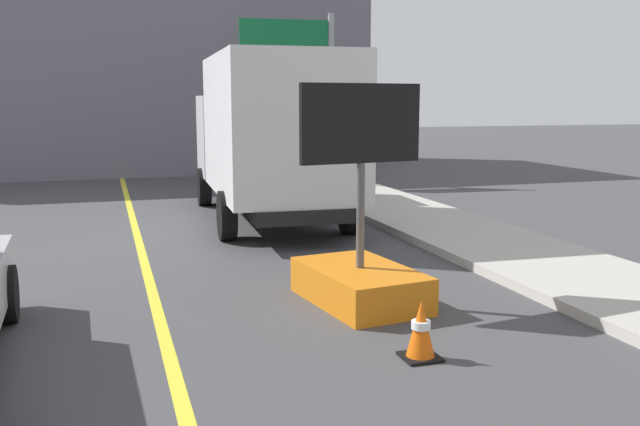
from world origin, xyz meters
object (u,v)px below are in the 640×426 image
at_px(highway_guide_sign, 305,68).
at_px(traffic_cone_mid_lane, 421,330).
at_px(box_truck, 271,134).
at_px(arrow_board_trailer, 360,265).

relative_size(highway_guide_sign, traffic_cone_mid_lane, 8.35).
height_order(box_truck, traffic_cone_mid_lane, box_truck).
height_order(box_truck, highway_guide_sign, highway_guide_sign).
bearing_deg(highway_guide_sign, traffic_cone_mid_lane, -101.69).
distance_m(box_truck, traffic_cone_mid_lane, 8.21).
bearing_deg(traffic_cone_mid_lane, highway_guide_sign, 78.31).
xyz_separation_m(box_truck, highway_guide_sign, (2.47, 5.93, 1.61)).
distance_m(box_truck, highway_guide_sign, 6.62).
distance_m(highway_guide_sign, traffic_cone_mid_lane, 14.63).
bearing_deg(box_truck, arrow_board_trailer, -93.06).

